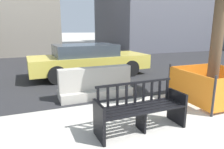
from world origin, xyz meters
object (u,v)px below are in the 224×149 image
object	(u,v)px
construction_fence	(212,84)
street_bench	(141,110)
car_taxi_near	(89,60)
jersey_barrier_centre	(96,85)

from	to	relation	value
construction_fence	street_bench	bearing A→B (deg)	-164.11
construction_fence	car_taxi_near	bearing A→B (deg)	119.20
street_bench	car_taxi_near	xyz separation A→B (m)	(0.24, 4.72, 0.25)
street_bench	construction_fence	size ratio (longest dim) A/B	1.08
street_bench	jersey_barrier_centre	size ratio (longest dim) A/B	0.85
street_bench	car_taxi_near	bearing A→B (deg)	87.09
jersey_barrier_centre	car_taxi_near	world-z (taller)	car_taxi_near
jersey_barrier_centre	construction_fence	bearing A→B (deg)	-26.87
car_taxi_near	construction_fence	bearing A→B (deg)	-60.80
street_bench	construction_fence	xyz separation A→B (m)	(2.49, 0.71, 0.06)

